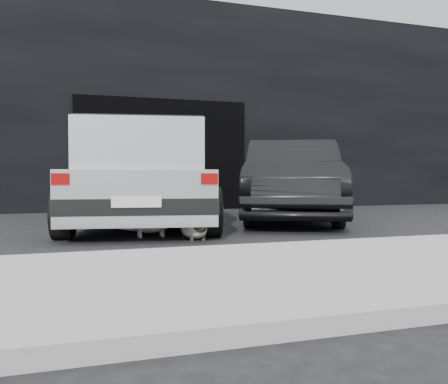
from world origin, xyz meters
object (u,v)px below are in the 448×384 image
object	(u,v)px
cat_siamese	(195,229)
silver_hatchback	(142,172)
second_car	(292,180)
cat_white	(154,224)

from	to	relation	value
cat_siamese	silver_hatchback	bearing A→B (deg)	-79.23
second_car	cat_white	size ratio (longest dim) A/B	5.86
second_car	cat_white	xyz separation A→B (m)	(-2.79, -1.54, -0.56)
silver_hatchback	cat_white	xyz separation A→B (m)	(-0.04, -1.33, -0.71)
second_car	cat_white	bearing A→B (deg)	-126.21
silver_hatchback	cat_white	world-z (taller)	silver_hatchback
second_car	cat_white	distance (m)	3.23
silver_hatchback	cat_siamese	distance (m)	1.97
silver_hatchback	cat_siamese	world-z (taller)	silver_hatchback
second_car	cat_siamese	distance (m)	3.13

